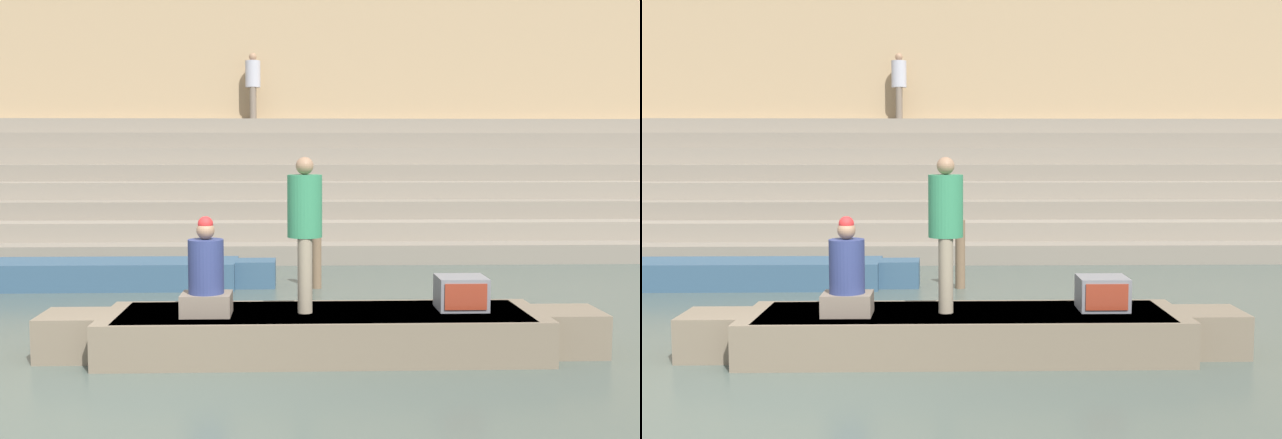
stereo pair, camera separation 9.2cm
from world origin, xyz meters
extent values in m
plane|color=#47544C|center=(0.00, 0.00, 0.00)|extent=(120.00, 120.00, 0.00)
cube|color=gray|center=(0.00, 10.71, 0.19)|extent=(36.00, 5.68, 0.38)
cube|color=gray|center=(0.00, 11.07, 0.57)|extent=(36.00, 4.97, 0.38)
cube|color=gray|center=(0.00, 11.42, 0.96)|extent=(36.00, 4.26, 0.38)
cube|color=gray|center=(0.00, 11.78, 1.34)|extent=(36.00, 3.55, 0.38)
cube|color=gray|center=(0.00, 12.13, 1.72)|extent=(36.00, 2.84, 0.38)
cube|color=gray|center=(0.00, 12.49, 2.10)|extent=(36.00, 2.13, 0.38)
cube|color=gray|center=(0.00, 12.84, 2.48)|extent=(36.00, 1.42, 0.38)
cube|color=gray|center=(0.00, 13.20, 2.87)|extent=(36.00, 0.71, 0.38)
cube|color=tan|center=(0.00, 14.15, 4.61)|extent=(34.20, 1.20, 9.23)
cube|color=brown|center=(0.00, 13.53, 0.30)|extent=(34.20, 0.12, 0.60)
cube|color=#756651|center=(1.91, 1.47, 0.24)|extent=(4.77, 1.25, 0.48)
cube|color=#2D2D2D|center=(1.91, 1.47, 0.45)|extent=(4.39, 1.15, 0.05)
cube|color=#756651|center=(4.63, 1.47, 0.24)|extent=(0.67, 0.69, 0.48)
cube|color=#756651|center=(-0.81, 1.47, 0.24)|extent=(0.67, 0.69, 0.48)
cylinder|color=olive|center=(1.19, 2.20, 0.38)|extent=(2.29, 0.04, 0.04)
cylinder|color=gray|center=(1.70, 1.64, 0.89)|extent=(0.16, 0.16, 0.81)
cylinder|color=gray|center=(1.70, 1.43, 0.89)|extent=(0.16, 0.16, 0.81)
cylinder|color=#338456|center=(1.70, 1.53, 1.63)|extent=(0.38, 0.38, 0.68)
sphere|color=#9E7556|center=(1.70, 1.53, 2.07)|extent=(0.19, 0.19, 0.19)
cube|color=#756656|center=(0.65, 1.35, 0.60)|extent=(0.53, 0.42, 0.24)
cylinder|color=navy|center=(0.65, 1.35, 1.01)|extent=(0.38, 0.38, 0.58)
sphere|color=#9E7556|center=(0.65, 1.35, 1.39)|extent=(0.19, 0.19, 0.19)
sphere|color=red|center=(0.65, 1.35, 1.46)|extent=(0.16, 0.16, 0.16)
cube|color=slate|center=(3.43, 1.56, 0.66)|extent=(0.54, 0.47, 0.37)
cube|color=#99331E|center=(3.43, 1.32, 0.66)|extent=(0.46, 0.02, 0.29)
cube|color=#33516B|center=(-1.67, 5.66, 0.22)|extent=(4.59, 1.01, 0.44)
cube|color=#2D2D2D|center=(-1.67, 5.66, 0.41)|extent=(4.22, 0.91, 0.05)
cube|color=#33516B|center=(0.95, 5.66, 0.22)|extent=(0.64, 0.55, 0.44)
cylinder|color=brown|center=(1.94, 5.47, 0.56)|extent=(0.16, 0.16, 1.11)
cylinder|color=#756656|center=(0.51, 13.30, 3.47)|extent=(0.16, 0.16, 0.82)
cylinder|color=#756656|center=(0.51, 13.09, 3.47)|extent=(0.16, 0.16, 0.82)
cylinder|color=#B2B2BC|center=(0.51, 13.20, 4.22)|extent=(0.39, 0.39, 0.68)
sphere|color=#9E7556|center=(0.51, 13.20, 4.66)|extent=(0.19, 0.19, 0.19)
camera|label=1|loc=(1.60, -6.55, 2.23)|focal=42.00mm
camera|label=2|loc=(1.69, -6.55, 2.23)|focal=42.00mm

